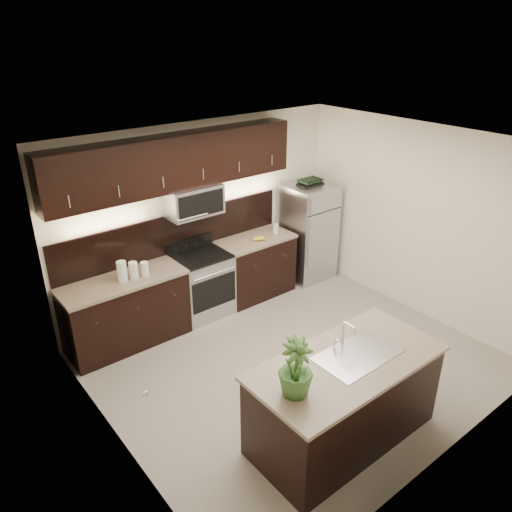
{
  "coord_description": "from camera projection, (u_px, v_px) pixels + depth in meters",
  "views": [
    {
      "loc": [
        -3.54,
        -3.69,
        3.87
      ],
      "look_at": [
        -0.17,
        0.55,
        1.32
      ],
      "focal_mm": 35.0,
      "sensor_mm": 36.0,
      "label": 1
    }
  ],
  "objects": [
    {
      "name": "bananas",
      "position": [
        255.0,
        239.0,
        7.35
      ],
      "size": [
        0.23,
        0.21,
        0.06
      ],
      "primitive_type": "ellipsoid",
      "rotation": [
        0.0,
        0.0,
        -0.42
      ],
      "color": "gold",
      "rests_on": "counter_run"
    },
    {
      "name": "island",
      "position": [
        344.0,
        399.0,
        4.95
      ],
      "size": [
        1.96,
        0.96,
        0.94
      ],
      "color": "black",
      "rests_on": "ground"
    },
    {
      "name": "room_walls",
      "position": [
        294.0,
        241.0,
        5.44
      ],
      "size": [
        4.52,
        4.02,
        2.71
      ],
      "color": "silver",
      "rests_on": "ground"
    },
    {
      "name": "upper_fixtures",
      "position": [
        178.0,
        170.0,
        6.4
      ],
      "size": [
        3.49,
        0.4,
        1.66
      ],
      "color": "black",
      "rests_on": "counter_run"
    },
    {
      "name": "counter_run",
      "position": [
        190.0,
        289.0,
        6.99
      ],
      "size": [
        3.51,
        0.65,
        0.94
      ],
      "color": "black",
      "rests_on": "ground"
    },
    {
      "name": "french_press",
      "position": [
        276.0,
        227.0,
        7.58
      ],
      "size": [
        0.09,
        0.09,
        0.26
      ],
      "rotation": [
        0.0,
        0.0,
        -0.14
      ],
      "color": "silver",
      "rests_on": "counter_run"
    },
    {
      "name": "canisters",
      "position": [
        131.0,
        271.0,
        6.21
      ],
      "size": [
        0.39,
        0.15,
        0.26
      ],
      "rotation": [
        0.0,
        0.0,
        -0.14
      ],
      "color": "silver",
      "rests_on": "counter_run"
    },
    {
      "name": "refrigerator",
      "position": [
        308.0,
        232.0,
        8.06
      ],
      "size": [
        0.76,
        0.68,
        1.57
      ],
      "primitive_type": "cube",
      "color": "#B2B2B7",
      "rests_on": "ground"
    },
    {
      "name": "plant",
      "position": [
        296.0,
        368.0,
        4.22
      ],
      "size": [
        0.32,
        0.32,
        0.54
      ],
      "primitive_type": "imported",
      "rotation": [
        0.0,
        0.0,
        0.06
      ],
      "color": "#356026",
      "rests_on": "island"
    },
    {
      "name": "ground",
      "position": [
        294.0,
        362.0,
        6.25
      ],
      "size": [
        4.5,
        4.5,
        0.0
      ],
      "primitive_type": "plane",
      "color": "gray",
      "rests_on": "ground"
    },
    {
      "name": "sink_faucet",
      "position": [
        357.0,
        353.0,
        4.83
      ],
      "size": [
        0.84,
        0.5,
        0.28
      ],
      "color": "silver",
      "rests_on": "island"
    },
    {
      "name": "wine_rack",
      "position": [
        310.0,
        182.0,
        7.7
      ],
      "size": [
        0.39,
        0.24,
        0.09
      ],
      "color": "black",
      "rests_on": "refrigerator"
    }
  ]
}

